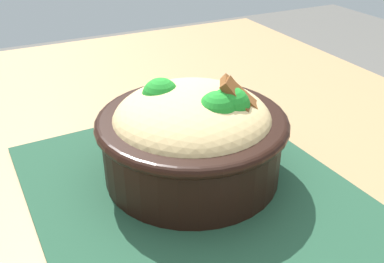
% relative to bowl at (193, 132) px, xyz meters
% --- Properties ---
extents(placemat, '(0.42, 0.31, 0.00)m').
position_rel_bowl_xyz_m(placemat, '(0.06, -0.01, -0.05)').
color(placemat, '#1E422D').
rests_on(placemat, table).
extents(bowl, '(0.22, 0.22, 0.11)m').
position_rel_bowl_xyz_m(bowl, '(0.00, 0.00, 0.00)').
color(bowl, black).
rests_on(bowl, placemat).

